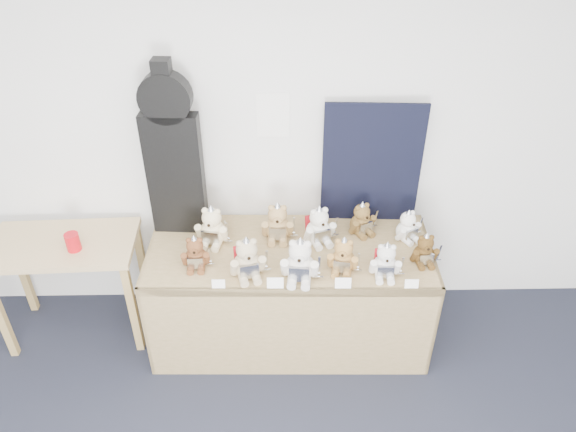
{
  "coord_description": "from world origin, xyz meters",
  "views": [
    {
      "loc": [
        0.3,
        -0.77,
        3.05
      ],
      "look_at": [
        0.36,
        1.98,
        1.1
      ],
      "focal_mm": 35.0,
      "sensor_mm": 36.0,
      "label": 1
    }
  ],
  "objects_px": {
    "teddy_back_centre_right": "(319,227)",
    "teddy_front_right": "(343,257)",
    "red_cup": "(73,242)",
    "teddy_front_left": "(247,259)",
    "guitar_case": "(173,153)",
    "teddy_front_far_left": "(196,254)",
    "teddy_back_centre_left": "(278,223)",
    "teddy_front_far_right": "(385,262)",
    "teddy_front_centre": "(300,262)",
    "teddy_front_end": "(425,250)",
    "teddy_back_end": "(408,227)",
    "teddy_back_left": "(212,227)",
    "teddy_back_far_left": "(213,225)",
    "side_table": "(66,257)",
    "teddy_back_right": "(362,220)",
    "display_table": "(290,276)"
  },
  "relations": [
    {
      "from": "guitar_case",
      "to": "teddy_front_centre",
      "type": "height_order",
      "value": "guitar_case"
    },
    {
      "from": "teddy_front_centre",
      "to": "teddy_front_end",
      "type": "relative_size",
      "value": 1.35
    },
    {
      "from": "teddy_front_far_right",
      "to": "teddy_back_end",
      "type": "xyz_separation_m",
      "value": [
        0.21,
        0.36,
        -0.01
      ]
    },
    {
      "from": "side_table",
      "to": "teddy_back_far_left",
      "type": "bearing_deg",
      "value": 1.94
    },
    {
      "from": "teddy_front_far_right",
      "to": "teddy_front_right",
      "type": "bearing_deg",
      "value": 172.94
    },
    {
      "from": "teddy_back_centre_left",
      "to": "teddy_back_right",
      "type": "bearing_deg",
      "value": 6.81
    },
    {
      "from": "red_cup",
      "to": "teddy_front_left",
      "type": "distance_m",
      "value": 1.15
    },
    {
      "from": "teddy_back_centre_right",
      "to": "teddy_back_right",
      "type": "distance_m",
      "value": 0.3
    },
    {
      "from": "teddy_front_far_right",
      "to": "teddy_front_end",
      "type": "relative_size",
      "value": 1.12
    },
    {
      "from": "teddy_back_left",
      "to": "red_cup",
      "type": "bearing_deg",
      "value": -164.22
    },
    {
      "from": "teddy_front_far_left",
      "to": "teddy_back_end",
      "type": "distance_m",
      "value": 1.38
    },
    {
      "from": "teddy_front_left",
      "to": "teddy_front_right",
      "type": "height_order",
      "value": "teddy_front_left"
    },
    {
      "from": "red_cup",
      "to": "teddy_back_far_left",
      "type": "xyz_separation_m",
      "value": [
        0.88,
        0.15,
        0.01
      ]
    },
    {
      "from": "guitar_case",
      "to": "teddy_back_right",
      "type": "height_order",
      "value": "guitar_case"
    },
    {
      "from": "guitar_case",
      "to": "teddy_front_far_right",
      "type": "relative_size",
      "value": 4.49
    },
    {
      "from": "teddy_back_centre_left",
      "to": "teddy_front_left",
      "type": "bearing_deg",
      "value": -114.74
    },
    {
      "from": "teddy_back_right",
      "to": "teddy_back_centre_right",
      "type": "bearing_deg",
      "value": 169.28
    },
    {
      "from": "teddy_back_left",
      "to": "side_table",
      "type": "bearing_deg",
      "value": -169.15
    },
    {
      "from": "teddy_back_far_left",
      "to": "teddy_back_end",
      "type": "bearing_deg",
      "value": -5.29
    },
    {
      "from": "teddy_back_left",
      "to": "teddy_back_end",
      "type": "xyz_separation_m",
      "value": [
        1.28,
        0.01,
        -0.02
      ]
    },
    {
      "from": "teddy_front_left",
      "to": "teddy_front_right",
      "type": "relative_size",
      "value": 1.14
    },
    {
      "from": "display_table",
      "to": "teddy_back_right",
      "type": "distance_m",
      "value": 0.61
    },
    {
      "from": "teddy_back_left",
      "to": "teddy_front_centre",
      "type": "bearing_deg",
      "value": -23.15
    },
    {
      "from": "teddy_front_centre",
      "to": "teddy_back_far_left",
      "type": "height_order",
      "value": "teddy_front_centre"
    },
    {
      "from": "teddy_front_right",
      "to": "teddy_front_far_left",
      "type": "bearing_deg",
      "value": -170.86
    },
    {
      "from": "teddy_back_centre_right",
      "to": "teddy_back_right",
      "type": "height_order",
      "value": "teddy_back_centre_right"
    },
    {
      "from": "teddy_front_end",
      "to": "teddy_back_left",
      "type": "distance_m",
      "value": 1.36
    },
    {
      "from": "teddy_front_centre",
      "to": "teddy_back_centre_right",
      "type": "xyz_separation_m",
      "value": [
        0.14,
        0.37,
        -0.01
      ]
    },
    {
      "from": "teddy_front_left",
      "to": "teddy_back_far_left",
      "type": "xyz_separation_m",
      "value": [
        -0.24,
        0.4,
        -0.03
      ]
    },
    {
      "from": "teddy_back_centre_left",
      "to": "guitar_case",
      "type": "bearing_deg",
      "value": 170.82
    },
    {
      "from": "display_table",
      "to": "teddy_back_left",
      "type": "relative_size",
      "value": 6.22
    },
    {
      "from": "teddy_front_far_left",
      "to": "teddy_front_far_right",
      "type": "xyz_separation_m",
      "value": [
        1.15,
        -0.11,
        0.01
      ]
    },
    {
      "from": "teddy_front_centre",
      "to": "teddy_front_right",
      "type": "xyz_separation_m",
      "value": [
        0.27,
        0.07,
        -0.02
      ]
    },
    {
      "from": "red_cup",
      "to": "teddy_back_left",
      "type": "relative_size",
      "value": 0.4
    },
    {
      "from": "display_table",
      "to": "teddy_front_centre",
      "type": "xyz_separation_m",
      "value": [
        0.05,
        -0.2,
        0.29
      ]
    },
    {
      "from": "teddy_front_left",
      "to": "teddy_front_end",
      "type": "bearing_deg",
      "value": -7.44
    },
    {
      "from": "teddy_front_end",
      "to": "teddy_back_end",
      "type": "bearing_deg",
      "value": 98.33
    },
    {
      "from": "teddy_back_end",
      "to": "teddy_back_left",
      "type": "bearing_deg",
      "value": 150.32
    },
    {
      "from": "teddy_back_left",
      "to": "teddy_back_end",
      "type": "relative_size",
      "value": 1.25
    },
    {
      "from": "red_cup",
      "to": "teddy_front_left",
      "type": "relative_size",
      "value": 0.4
    },
    {
      "from": "guitar_case",
      "to": "teddy_back_end",
      "type": "relative_size",
      "value": 4.92
    },
    {
      "from": "teddy_front_far_left",
      "to": "teddy_front_right",
      "type": "relative_size",
      "value": 0.93
    },
    {
      "from": "red_cup",
      "to": "display_table",
      "type": "bearing_deg",
      "value": -3.3
    },
    {
      "from": "guitar_case",
      "to": "teddy_front_far_left",
      "type": "bearing_deg",
      "value": -66.58
    },
    {
      "from": "teddy_front_left",
      "to": "teddy_front_far_right",
      "type": "relative_size",
      "value": 1.15
    },
    {
      "from": "red_cup",
      "to": "teddy_front_centre",
      "type": "distance_m",
      "value": 1.47
    },
    {
      "from": "guitar_case",
      "to": "teddy_front_left",
      "type": "height_order",
      "value": "guitar_case"
    },
    {
      "from": "teddy_back_centre_left",
      "to": "teddy_back_far_left",
      "type": "distance_m",
      "value": 0.43
    },
    {
      "from": "teddy_front_left",
      "to": "teddy_front_far_right",
      "type": "bearing_deg",
      "value": -13.76
    },
    {
      "from": "teddy_back_centre_right",
      "to": "teddy_front_right",
      "type": "bearing_deg",
      "value": -84.79
    }
  ]
}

